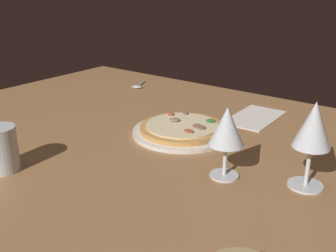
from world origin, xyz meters
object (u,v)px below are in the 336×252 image
Objects in this scene: paper_menu at (255,117)px; water_glass at (1,151)px; spoon at (138,86)px; pizza_main at (182,129)px; wine_glass_near at (227,129)px; wine_glass_far at (314,128)px.

water_glass is at bearing 64.65° from paper_menu.
pizza_main is at bearing 144.87° from spoon.
wine_glass_near reaches higher than paper_menu.
wine_glass_far reaches higher than water_glass.
wine_glass_far reaches higher than pizza_main.
pizza_main is at bearing -12.49° from wine_glass_far.
wine_glass_far is 42.13cm from paper_menu.
paper_menu is at bearing -113.92° from water_glass.
spoon is (40.52, -28.51, -0.73)cm from pizza_main.
paper_menu is at bearing -73.62° from wine_glass_near.
pizza_main is 2.34× the size of spoon.
water_glass is 72.40cm from spoon.
pizza_main is 49.55cm from spoon.
wine_glass_near is (14.89, 6.35, -1.66)cm from wine_glass_far.
wine_glass_near is 1.35× the size of spoon.
wine_glass_near is 0.73× the size of paper_menu.
paper_menu is 50.53cm from spoon.
wine_glass_near reaches higher than pizza_main.
wine_glass_near is 47.41cm from water_glass.
wine_glass_near is 75.34cm from spoon.
water_glass is (53.99, 32.44, -7.88)cm from wine_glass_far.
paper_menu is (-9.72, -23.10, -1.03)cm from pizza_main.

